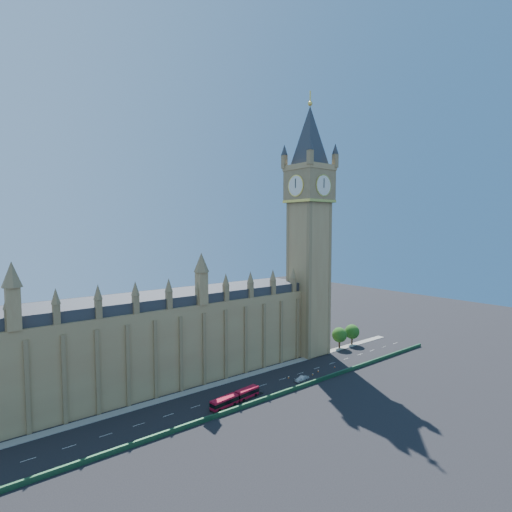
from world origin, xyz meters
TOP-DOWN VIEW (x-y plane):
  - ground at (0.00, 0.00)m, footprint 400.00×400.00m
  - palace_westminster at (-25.00, 22.00)m, footprint 120.00×20.00m
  - elizabeth_tower at (38.00, 13.99)m, footprint 20.59×20.59m
  - bridge_parapet at (0.00, -9.00)m, footprint 160.00×0.60m
  - kerb_north at (0.00, 9.50)m, footprint 160.00×3.00m
  - tree_east_near at (52.22, 10.08)m, footprint 6.00×6.00m
  - tree_east_far at (60.22, 10.08)m, footprint 6.00×6.00m
  - red_bus at (-10.20, -4.96)m, footprint 16.65×4.41m
  - car_grey at (-2.00, -4.29)m, footprint 3.81×1.54m
  - car_silver at (16.75, -4.65)m, footprint 4.25×1.78m
  - car_white at (15.12, -4.91)m, footprint 4.10×1.75m
  - cone_a at (25.68, -2.82)m, footprint 0.54×0.54m
  - cone_b at (33.18, -3.61)m, footprint 0.48×0.48m
  - cone_c at (14.00, -0.72)m, footprint 0.63×0.63m
  - cone_d at (22.18, -3.65)m, footprint 0.44×0.44m

SIDE VIEW (x-z plane):
  - ground at x=0.00m, z-range 0.00..0.00m
  - kerb_north at x=0.00m, z-range 0.00..0.16m
  - cone_d at x=22.18m, z-range 0.00..0.65m
  - cone_b at x=33.18m, z-range 0.00..0.71m
  - cone_a at x=25.68m, z-range 0.00..0.71m
  - cone_c at x=14.00m, z-range -0.01..0.76m
  - car_white at x=15.12m, z-range 0.00..1.18m
  - bridge_parapet at x=0.00m, z-range 0.00..1.20m
  - car_grey at x=-2.00m, z-range 0.00..1.30m
  - car_silver at x=16.75m, z-range 0.00..1.36m
  - red_bus at x=-10.20m, z-range 0.08..2.88m
  - tree_east_near at x=52.22m, z-range 1.39..9.89m
  - tree_east_far at x=60.22m, z-range 1.39..9.89m
  - palace_westminster at x=-25.00m, z-range -0.14..27.86m
  - elizabeth_tower at x=38.00m, z-range 2.06..107.06m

